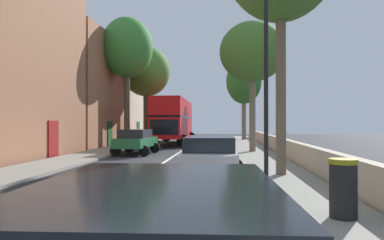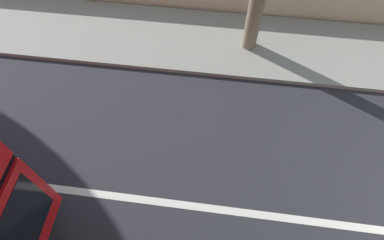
{
  "view_description": "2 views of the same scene",
  "coord_description": "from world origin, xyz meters",
  "px_view_note": "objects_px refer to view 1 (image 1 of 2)",
  "views": [
    {
      "loc": [
        2.98,
        -18.53,
        1.98
      ],
      "look_at": [
        0.51,
        8.23,
        2.18
      ],
      "focal_mm": 32.62,
      "sensor_mm": 36.0,
      "label": 1
    },
    {
      "loc": [
        -1.91,
        5.16,
        6.26
      ],
      "look_at": [
        0.96,
        5.53,
        1.8
      ],
      "focal_mm": 28.34,
      "sensor_mm": 36.0,
      "label": 2
    }
  ],
  "objects_px": {
    "parked_car_green_left_1": "(136,140)",
    "litter_bin_right": "(343,188)",
    "parked_car_white_right_2": "(210,155)",
    "street_tree_left_4": "(127,48)",
    "lamppost_right": "(266,65)",
    "street_tree_right_1": "(252,52)",
    "double_decker_bus": "(174,119)",
    "street_tree_left_2": "(146,72)",
    "street_tree_right_5": "(244,82)"
  },
  "relations": [
    {
      "from": "parked_car_white_right_2",
      "to": "double_decker_bus",
      "type": "bearing_deg",
      "value": 101.77
    },
    {
      "from": "street_tree_left_2",
      "to": "street_tree_left_4",
      "type": "xyz_separation_m",
      "value": [
        -0.4,
        -5.35,
        1.21
      ]
    },
    {
      "from": "parked_car_white_right_2",
      "to": "street_tree_right_1",
      "type": "relative_size",
      "value": 0.51
    },
    {
      "from": "parked_car_white_right_2",
      "to": "lamppost_right",
      "type": "bearing_deg",
      "value": -21.65
    },
    {
      "from": "street_tree_left_4",
      "to": "lamppost_right",
      "type": "relative_size",
      "value": 1.69
    },
    {
      "from": "parked_car_green_left_1",
      "to": "litter_bin_right",
      "type": "distance_m",
      "value": 16.28
    },
    {
      "from": "double_decker_bus",
      "to": "litter_bin_right",
      "type": "distance_m",
      "value": 25.97
    },
    {
      "from": "street_tree_left_2",
      "to": "street_tree_right_1",
      "type": "bearing_deg",
      "value": -48.84
    },
    {
      "from": "parked_car_white_right_2",
      "to": "street_tree_right_5",
      "type": "xyz_separation_m",
      "value": [
        2.65,
        27.08,
        5.64
      ]
    },
    {
      "from": "double_decker_bus",
      "to": "litter_bin_right",
      "type": "bearing_deg",
      "value": -74.33
    },
    {
      "from": "parked_car_white_right_2",
      "to": "street_tree_left_4",
      "type": "height_order",
      "value": "street_tree_left_4"
    },
    {
      "from": "parked_car_green_left_1",
      "to": "double_decker_bus",
      "type": "bearing_deg",
      "value": 85.69
    },
    {
      "from": "street_tree_right_1",
      "to": "street_tree_left_4",
      "type": "relative_size",
      "value": 0.79
    },
    {
      "from": "street_tree_left_4",
      "to": "street_tree_right_1",
      "type": "bearing_deg",
      "value": -29.21
    },
    {
      "from": "litter_bin_right",
      "to": "street_tree_right_5",
      "type": "bearing_deg",
      "value": 90.27
    },
    {
      "from": "parked_car_green_left_1",
      "to": "litter_bin_right",
      "type": "relative_size",
      "value": 3.66
    },
    {
      "from": "lamppost_right",
      "to": "parked_car_green_left_1",
      "type": "bearing_deg",
      "value": 123.68
    },
    {
      "from": "parked_car_white_right_2",
      "to": "litter_bin_right",
      "type": "distance_m",
      "value": 5.56
    },
    {
      "from": "double_decker_bus",
      "to": "parked_car_green_left_1",
      "type": "distance_m",
      "value": 10.79
    },
    {
      "from": "street_tree_right_5",
      "to": "street_tree_left_2",
      "type": "bearing_deg",
      "value": -152.65
    },
    {
      "from": "parked_car_green_left_1",
      "to": "lamppost_right",
      "type": "relative_size",
      "value": 0.67
    },
    {
      "from": "parked_car_green_left_1",
      "to": "lamppost_right",
      "type": "distance_m",
      "value": 12.61
    },
    {
      "from": "double_decker_bus",
      "to": "street_tree_right_1",
      "type": "distance_m",
      "value": 11.95
    },
    {
      "from": "double_decker_bus",
      "to": "litter_bin_right",
      "type": "relative_size",
      "value": 9.89
    },
    {
      "from": "street_tree_left_2",
      "to": "lamppost_right",
      "type": "height_order",
      "value": "street_tree_left_2"
    },
    {
      "from": "street_tree_right_5",
      "to": "street_tree_right_1",
      "type": "bearing_deg",
      "value": -91.21
    },
    {
      "from": "street_tree_left_2",
      "to": "street_tree_left_4",
      "type": "bearing_deg",
      "value": -94.26
    },
    {
      "from": "double_decker_bus",
      "to": "street_tree_right_1",
      "type": "relative_size",
      "value": 1.35
    },
    {
      "from": "parked_car_white_right_2",
      "to": "street_tree_right_5",
      "type": "relative_size",
      "value": 0.48
    },
    {
      "from": "street_tree_left_4",
      "to": "street_tree_right_5",
      "type": "height_order",
      "value": "street_tree_left_4"
    },
    {
      "from": "parked_car_white_right_2",
      "to": "lamppost_right",
      "type": "xyz_separation_m",
      "value": [
        1.8,
        -0.71,
        2.92
      ]
    },
    {
      "from": "parked_car_white_right_2",
      "to": "street_tree_left_2",
      "type": "bearing_deg",
      "value": 108.18
    },
    {
      "from": "street_tree_left_4",
      "to": "double_decker_bus",
      "type": "bearing_deg",
      "value": 45.99
    },
    {
      "from": "lamppost_right",
      "to": "street_tree_left_4",
      "type": "bearing_deg",
      "value": 118.5
    },
    {
      "from": "double_decker_bus",
      "to": "parked_car_green_left_1",
      "type": "height_order",
      "value": "double_decker_bus"
    },
    {
      "from": "street_tree_left_2",
      "to": "litter_bin_right",
      "type": "bearing_deg",
      "value": -69.49
    },
    {
      "from": "street_tree_right_1",
      "to": "parked_car_white_right_2",
      "type": "bearing_deg",
      "value": -101.81
    },
    {
      "from": "street_tree_right_5",
      "to": "lamppost_right",
      "type": "bearing_deg",
      "value": -91.76
    },
    {
      "from": "street_tree_right_5",
      "to": "litter_bin_right",
      "type": "xyz_separation_m",
      "value": [
        0.15,
        -31.87,
        -5.82
      ]
    },
    {
      "from": "double_decker_bus",
      "to": "street_tree_right_5",
      "type": "relative_size",
      "value": 1.27
    },
    {
      "from": "double_decker_bus",
      "to": "street_tree_left_4",
      "type": "height_order",
      "value": "street_tree_left_4"
    },
    {
      "from": "parked_car_green_left_1",
      "to": "street_tree_right_5",
      "type": "distance_m",
      "value": 19.98
    },
    {
      "from": "litter_bin_right",
      "to": "double_decker_bus",
      "type": "bearing_deg",
      "value": 105.67
    },
    {
      "from": "street_tree_left_4",
      "to": "litter_bin_right",
      "type": "height_order",
      "value": "street_tree_left_4"
    },
    {
      "from": "parked_car_green_left_1",
      "to": "parked_car_white_right_2",
      "type": "height_order",
      "value": "parked_car_green_left_1"
    },
    {
      "from": "street_tree_left_4",
      "to": "litter_bin_right",
      "type": "relative_size",
      "value": 9.24
    },
    {
      "from": "street_tree_right_1",
      "to": "street_tree_left_4",
      "type": "bearing_deg",
      "value": 150.79
    },
    {
      "from": "lamppost_right",
      "to": "double_decker_bus",
      "type": "bearing_deg",
      "value": 106.04
    },
    {
      "from": "street_tree_left_4",
      "to": "street_tree_right_5",
      "type": "bearing_deg",
      "value": 45.52
    },
    {
      "from": "street_tree_right_1",
      "to": "parked_car_green_left_1",
      "type": "bearing_deg",
      "value": -167.84
    }
  ]
}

